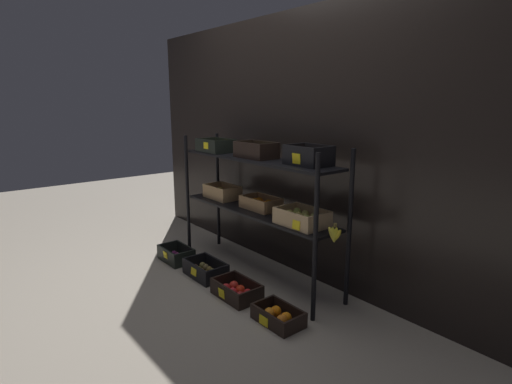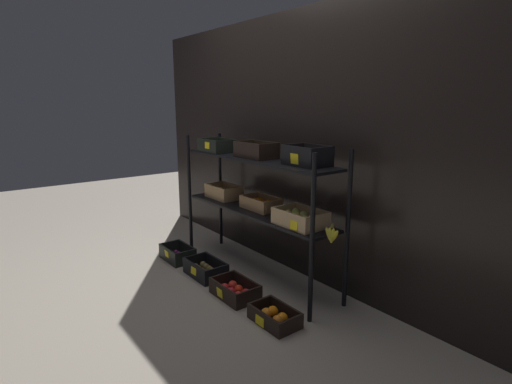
# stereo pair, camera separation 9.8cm
# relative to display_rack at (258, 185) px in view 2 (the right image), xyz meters

# --- Properties ---
(ground_plane) EXTENTS (10.00, 10.00, 0.00)m
(ground_plane) POSITION_rel_display_rack_xyz_m (-0.01, -0.01, -0.77)
(ground_plane) COLOR gray
(storefront_wall) EXTENTS (4.03, 0.12, 2.13)m
(storefront_wall) POSITION_rel_display_rack_xyz_m (-0.01, 0.37, 0.29)
(storefront_wall) COLOR black
(storefront_wall) RESTS_ON ground_plane
(display_rack) EXTENTS (1.74, 0.38, 1.13)m
(display_rack) POSITION_rel_display_rack_xyz_m (0.00, 0.00, 0.00)
(display_rack) COLOR black
(display_rack) RESTS_ON ground_plane
(crate_ground_plum) EXTENTS (0.34, 0.22, 0.13)m
(crate_ground_plum) POSITION_rel_display_rack_xyz_m (-0.70, -0.39, -0.73)
(crate_ground_plum) COLOR black
(crate_ground_plum) RESTS_ON ground_plane
(crate_ground_kiwi) EXTENTS (0.37, 0.24, 0.13)m
(crate_ground_kiwi) POSITION_rel_display_rack_xyz_m (-0.24, -0.36, -0.73)
(crate_ground_kiwi) COLOR black
(crate_ground_kiwi) RESTS_ON ground_plane
(crate_ground_apple_red) EXTENTS (0.37, 0.24, 0.12)m
(crate_ground_apple_red) POSITION_rel_display_rack_xyz_m (0.22, -0.38, -0.73)
(crate_ground_apple_red) COLOR black
(crate_ground_apple_red) RESTS_ON ground_plane
(crate_ground_orange) EXTENTS (0.33, 0.21, 0.10)m
(crate_ground_orange) POSITION_rel_display_rack_xyz_m (0.68, -0.38, -0.73)
(crate_ground_orange) COLOR black
(crate_ground_orange) RESTS_ON ground_plane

